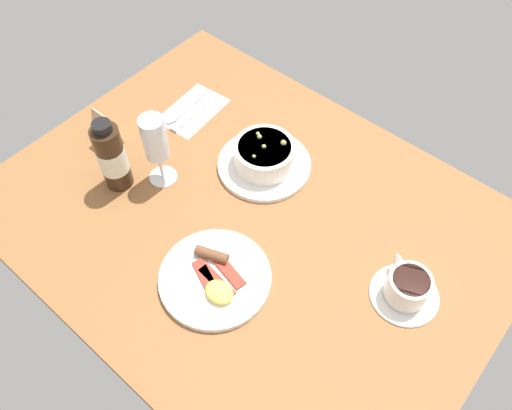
{
  "coord_description": "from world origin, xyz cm",
  "views": [
    {
      "loc": [
        -43.59,
        48.95,
        93.92
      ],
      "look_at": [
        -1.81,
        -0.17,
        5.4
      ],
      "focal_mm": 36.35,
      "sensor_mm": 36.0,
      "label": 1
    }
  ],
  "objects_px": {
    "breakfast_plate": "(215,278)",
    "coffee_cup": "(407,288)",
    "wine_glass": "(155,141)",
    "sauce_bottle_brown": "(112,157)",
    "menu_card": "(104,129)",
    "porridge_bowl": "(264,157)",
    "cutlery_setting": "(191,111)"
  },
  "relations": [
    {
      "from": "breakfast_plate",
      "to": "coffee_cup",
      "type": "bearing_deg",
      "value": -144.57
    },
    {
      "from": "wine_glass",
      "to": "breakfast_plate",
      "type": "xyz_separation_m",
      "value": [
        -0.28,
        0.12,
        -0.11
      ]
    },
    {
      "from": "wine_glass",
      "to": "sauce_bottle_brown",
      "type": "relative_size",
      "value": 0.97
    },
    {
      "from": "wine_glass",
      "to": "menu_card",
      "type": "height_order",
      "value": "wine_glass"
    },
    {
      "from": "wine_glass",
      "to": "breakfast_plate",
      "type": "bearing_deg",
      "value": 156.84
    },
    {
      "from": "porridge_bowl",
      "to": "sauce_bottle_brown",
      "type": "xyz_separation_m",
      "value": [
        0.22,
        0.25,
        0.05
      ]
    },
    {
      "from": "coffee_cup",
      "to": "menu_card",
      "type": "bearing_deg",
      "value": 8.47
    },
    {
      "from": "coffee_cup",
      "to": "sauce_bottle_brown",
      "type": "xyz_separation_m",
      "value": [
        0.65,
        0.17,
        0.06
      ]
    },
    {
      "from": "coffee_cup",
      "to": "wine_glass",
      "type": "relative_size",
      "value": 0.75
    },
    {
      "from": "cutlery_setting",
      "to": "menu_card",
      "type": "distance_m",
      "value": 0.23
    },
    {
      "from": "porridge_bowl",
      "to": "breakfast_plate",
      "type": "height_order",
      "value": "porridge_bowl"
    },
    {
      "from": "sauce_bottle_brown",
      "to": "breakfast_plate",
      "type": "distance_m",
      "value": 0.35
    },
    {
      "from": "cutlery_setting",
      "to": "breakfast_plate",
      "type": "relative_size",
      "value": 0.8
    },
    {
      "from": "cutlery_setting",
      "to": "wine_glass",
      "type": "relative_size",
      "value": 1.0
    },
    {
      "from": "sauce_bottle_brown",
      "to": "breakfast_plate",
      "type": "height_order",
      "value": "sauce_bottle_brown"
    },
    {
      "from": "coffee_cup",
      "to": "wine_glass",
      "type": "height_order",
      "value": "wine_glass"
    },
    {
      "from": "cutlery_setting",
      "to": "breakfast_plate",
      "type": "distance_m",
      "value": 0.5
    },
    {
      "from": "coffee_cup",
      "to": "breakfast_plate",
      "type": "xyz_separation_m",
      "value": [
        0.31,
        0.22,
        -0.02
      ]
    },
    {
      "from": "coffee_cup",
      "to": "sauce_bottle_brown",
      "type": "distance_m",
      "value": 0.68
    },
    {
      "from": "wine_glass",
      "to": "breakfast_plate",
      "type": "height_order",
      "value": "wine_glass"
    },
    {
      "from": "cutlery_setting",
      "to": "coffee_cup",
      "type": "relative_size",
      "value": 1.33
    },
    {
      "from": "wine_glass",
      "to": "coffee_cup",
      "type": "bearing_deg",
      "value": -170.33
    },
    {
      "from": "sauce_bottle_brown",
      "to": "breakfast_plate",
      "type": "xyz_separation_m",
      "value": [
        -0.34,
        0.04,
        -0.08
      ]
    },
    {
      "from": "cutlery_setting",
      "to": "breakfast_plate",
      "type": "height_order",
      "value": "breakfast_plate"
    },
    {
      "from": "cutlery_setting",
      "to": "wine_glass",
      "type": "xyz_separation_m",
      "value": [
        -0.1,
        0.2,
        0.12
      ]
    },
    {
      "from": "porridge_bowl",
      "to": "menu_card",
      "type": "bearing_deg",
      "value": 29.72
    },
    {
      "from": "coffee_cup",
      "to": "sauce_bottle_brown",
      "type": "bearing_deg",
      "value": 15.01
    },
    {
      "from": "wine_glass",
      "to": "sauce_bottle_brown",
      "type": "xyz_separation_m",
      "value": [
        0.07,
        0.07,
        -0.03
      ]
    },
    {
      "from": "cutlery_setting",
      "to": "menu_card",
      "type": "xyz_separation_m",
      "value": [
        0.07,
        0.21,
        0.05
      ]
    },
    {
      "from": "menu_card",
      "to": "cutlery_setting",
      "type": "bearing_deg",
      "value": -109.24
    },
    {
      "from": "coffee_cup",
      "to": "menu_card",
      "type": "height_order",
      "value": "menu_card"
    },
    {
      "from": "coffee_cup",
      "to": "menu_card",
      "type": "distance_m",
      "value": 0.77
    }
  ]
}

